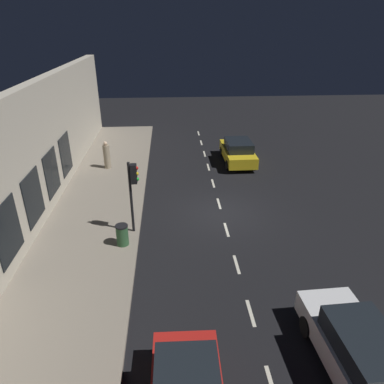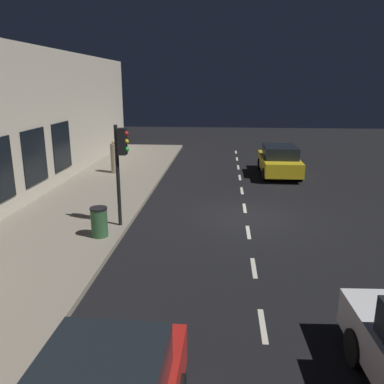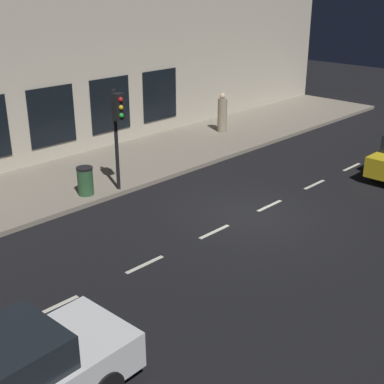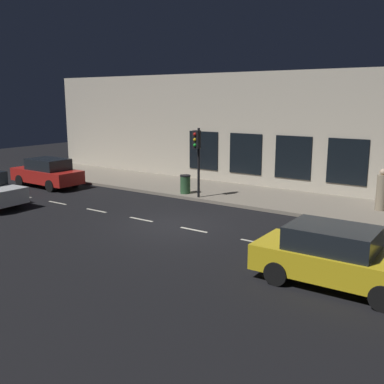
{
  "view_description": "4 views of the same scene",
  "coord_description": "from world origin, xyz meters",
  "views": [
    {
      "loc": [
        2.53,
        15.45,
        8.74
      ],
      "look_at": [
        1.5,
        -0.02,
        1.21
      ],
      "focal_mm": 33.11,
      "sensor_mm": 36.0,
      "label": 1
    },
    {
      "loc": [
        0.86,
        13.89,
        4.74
      ],
      "look_at": [
        1.97,
        0.16,
        0.93
      ],
      "focal_mm": 37.1,
      "sensor_mm": 36.0,
      "label": 2
    },
    {
      "loc": [
        -8.99,
        11.72,
        6.64
      ],
      "look_at": [
        0.96,
        1.52,
        0.92
      ],
      "focal_mm": 49.72,
      "sensor_mm": 36.0,
      "label": 3
    },
    {
      "loc": [
        -13.36,
        -10.15,
        4.84
      ],
      "look_at": [
        1.25,
        -0.05,
        1.12
      ],
      "focal_mm": 42.08,
      "sensor_mm": 36.0,
      "label": 4
    }
  ],
  "objects": [
    {
      "name": "ground_plane",
      "position": [
        0.0,
        0.0,
        0.0
      ],
      "size": [
        60.0,
        60.0,
        0.0
      ],
      "primitive_type": "plane",
      "color": "black"
    },
    {
      "name": "sidewalk",
      "position": [
        6.25,
        0.0,
        0.07
      ],
      "size": [
        4.5,
        32.0,
        0.15
      ],
      "color": "gray",
      "rests_on": "ground"
    },
    {
      "name": "building_facade",
      "position": [
        8.8,
        0.0,
        3.1
      ],
      "size": [
        0.65,
        32.0,
        6.21
      ],
      "color": "beige",
      "rests_on": "ground"
    },
    {
      "name": "lane_centre_line",
      "position": [
        0.0,
        -1.0,
        0.0
      ],
      "size": [
        0.12,
        27.2,
        0.01
      ],
      "color": "beige",
      "rests_on": "ground"
    },
    {
      "name": "traffic_light",
      "position": [
        4.12,
        1.64,
        2.53
      ],
      "size": [
        0.46,
        0.32,
        3.32
      ],
      "color": "black",
      "rests_on": "sidewalk"
    },
    {
      "name": "pedestrian_0",
      "position": [
        6.54,
        -6.16,
        0.96
      ],
      "size": [
        0.47,
        0.47,
        1.77
      ],
      "rotation": [
        0.0,
        0.0,
        0.13
      ],
      "color": "gray",
      "rests_on": "sidewalk"
    },
    {
      "name": "trash_bin",
      "position": [
        4.62,
        2.69,
        0.62
      ],
      "size": [
        0.53,
        0.53,
        0.93
      ],
      "color": "#2D5633",
      "rests_on": "sidewalk"
    }
  ]
}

